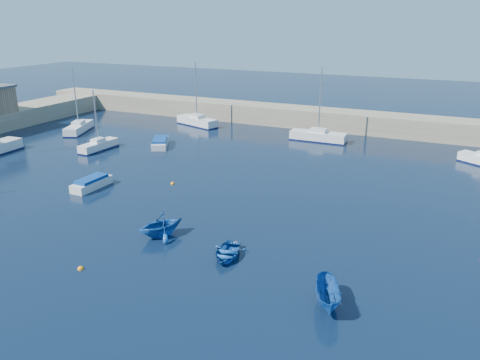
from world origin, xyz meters
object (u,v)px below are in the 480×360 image
at_px(dinghy_center, 227,253).
at_px(sailboat_5, 197,121).
at_px(sailboat_3, 99,145).
at_px(sailboat_6, 318,136).
at_px(sailboat_4, 79,128).
at_px(motorboat_2, 160,142).
at_px(dinghy_right, 328,296).
at_px(motorboat_1, 92,183).
at_px(dinghy_left, 160,224).

bearing_deg(dinghy_center, sailboat_5, 111.94).
relative_size(sailboat_3, sailboat_6, 0.76).
relative_size(sailboat_4, sailboat_6, 0.93).
height_order(sailboat_3, sailboat_4, sailboat_4).
bearing_deg(dinghy_center, motorboat_2, 121.81).
distance_m(sailboat_5, dinghy_right, 45.98).
distance_m(sailboat_3, dinghy_right, 38.12).
relative_size(sailboat_3, dinghy_right, 2.03).
relative_size(sailboat_4, motorboat_1, 2.06).
distance_m(sailboat_6, motorboat_1, 29.07).
bearing_deg(sailboat_5, dinghy_center, -128.73).
bearing_deg(dinghy_right, dinghy_left, 145.16).
bearing_deg(motorboat_2, sailboat_5, 68.94).
distance_m(motorboat_2, dinghy_left, 24.98).
height_order(sailboat_5, dinghy_right, sailboat_5).
relative_size(sailboat_5, dinghy_left, 2.62).
xyz_separation_m(sailboat_3, dinghy_right, (32.63, -19.71, 0.12)).
relative_size(sailboat_4, dinghy_center, 2.72).
distance_m(motorboat_1, dinghy_right, 26.11).
bearing_deg(motorboat_2, dinghy_right, -70.58).
xyz_separation_m(sailboat_3, motorboat_2, (5.61, 4.48, -0.09)).
relative_size(sailboat_5, dinghy_center, 2.84).
xyz_separation_m(sailboat_3, sailboat_4, (-8.56, 6.02, 0.06)).
relative_size(dinghy_left, dinghy_right, 0.99).
distance_m(sailboat_3, sailboat_6, 26.85).
xyz_separation_m(sailboat_4, sailboat_6, (30.87, 8.92, 0.02)).
height_order(sailboat_3, motorboat_2, sailboat_3).
xyz_separation_m(motorboat_1, dinghy_left, (11.37, -5.74, 0.43)).
bearing_deg(motorboat_2, sailboat_3, -170.16).
xyz_separation_m(sailboat_3, dinghy_left, (19.58, -16.22, 0.35)).
bearing_deg(sailboat_6, dinghy_right, -163.40).
distance_m(motorboat_1, dinghy_left, 12.74).
relative_size(sailboat_4, dinghy_right, 2.47).
height_order(sailboat_3, sailboat_5, sailboat_5).
bearing_deg(sailboat_3, motorboat_1, -49.11).
bearing_deg(motorboat_2, dinghy_left, -84.74).
relative_size(sailboat_3, dinghy_center, 2.23).
distance_m(sailboat_3, motorboat_2, 7.17).
height_order(sailboat_5, motorboat_2, sailboat_5).
height_order(sailboat_6, motorboat_1, sailboat_6).
bearing_deg(sailboat_4, dinghy_right, -53.63).
height_order(sailboat_4, motorboat_2, sailboat_4).
bearing_deg(dinghy_center, dinghy_left, 161.01).
bearing_deg(motorboat_2, motorboat_1, -108.88).
bearing_deg(motorboat_2, dinghy_center, -76.41).
bearing_deg(dinghy_left, sailboat_3, 169.26).
relative_size(sailboat_3, sailboat_4, 0.82).
bearing_deg(sailboat_3, motorboat_2, 41.42).
height_order(sailboat_5, dinghy_left, sailboat_5).
bearing_deg(sailboat_6, motorboat_2, 122.07).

